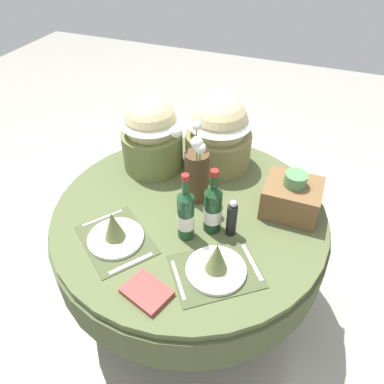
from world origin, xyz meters
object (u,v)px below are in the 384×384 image
wine_bottle_left (186,214)px  book_on_table (147,292)px  woven_basket_side_right (292,197)px  gift_tub_back_centre (219,127)px  flower_vase (195,171)px  dining_table (190,229)px  gift_tub_back_left (151,129)px  wine_bottle_centre (213,208)px  place_setting_left (115,233)px  place_setting_right (216,264)px  pepper_mill (232,219)px

wine_bottle_left → book_on_table: bearing=-94.2°
wine_bottle_left → woven_basket_side_right: bearing=39.7°
gift_tub_back_centre → book_on_table: bearing=-88.8°
flower_vase → dining_table: bearing=-85.5°
book_on_table → dining_table: bearing=110.6°
flower_vase → gift_tub_back_left: size_ratio=0.89×
dining_table → flower_vase: 0.31m
flower_vase → book_on_table: flower_vase is taller
wine_bottle_centre → gift_tub_back_left: size_ratio=0.74×
book_on_table → gift_tub_back_centre: bearing=109.1°
place_setting_left → place_setting_right: 0.46m
wine_bottle_centre → gift_tub_back_centre: gift_tub_back_centre is taller
place_setting_right → flower_vase: flower_vase is taller
gift_tub_back_centre → pepper_mill: bearing=-65.3°
place_setting_right → gift_tub_back_centre: bearing=108.0°
place_setting_right → gift_tub_back_left: size_ratio=0.99×
book_on_table → gift_tub_back_centre: (-0.02, 0.89, 0.22)m
pepper_mill → gift_tub_back_centre: (-0.22, 0.48, 0.14)m
flower_vase → woven_basket_side_right: 0.46m
place_setting_left → flower_vase: 0.46m
gift_tub_back_centre → place_setting_left: bearing=-108.1°
wine_bottle_left → wine_bottle_centre: wine_bottle_left is taller
wine_bottle_left → place_setting_left: bearing=-153.0°
woven_basket_side_right → wine_bottle_left: bearing=-140.3°
wine_bottle_centre → gift_tub_back_centre: 0.51m
place_setting_right → woven_basket_side_right: (0.21, 0.46, 0.04)m
wine_bottle_centre → book_on_table: (-0.12, -0.41, -0.11)m
wine_bottle_left → wine_bottle_centre: size_ratio=1.03×
wine_bottle_left → gift_tub_back_centre: 0.57m
place_setting_right → wine_bottle_left: bearing=142.7°
wine_bottle_left → wine_bottle_centre: (0.09, 0.08, -0.00)m
place_setting_right → book_on_table: bearing=-137.5°
wine_bottle_centre → pepper_mill: size_ratio=1.70×
gift_tub_back_left → book_on_table: bearing=-66.0°
place_setting_left → woven_basket_side_right: 0.81m
place_setting_left → place_setting_right: size_ratio=1.00×
gift_tub_back_centre → woven_basket_side_right: 0.51m
gift_tub_back_centre → wine_bottle_centre: bearing=-74.4°
book_on_table → woven_basket_side_right: 0.78m
book_on_table → gift_tub_back_centre: 0.92m
dining_table → wine_bottle_centre: size_ratio=4.07×
gift_tub_back_left → flower_vase: bearing=-28.7°
woven_basket_side_right → gift_tub_back_centre: bearing=151.4°
place_setting_right → wine_bottle_centre: wine_bottle_centre is taller
place_setting_right → pepper_mill: 0.23m
woven_basket_side_right → book_on_table: bearing=-122.3°
flower_vase → woven_basket_side_right: flower_vase is taller
dining_table → place_setting_right: size_ratio=3.06×
place_setting_right → woven_basket_side_right: 0.51m
place_setting_right → gift_tub_back_left: 0.80m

